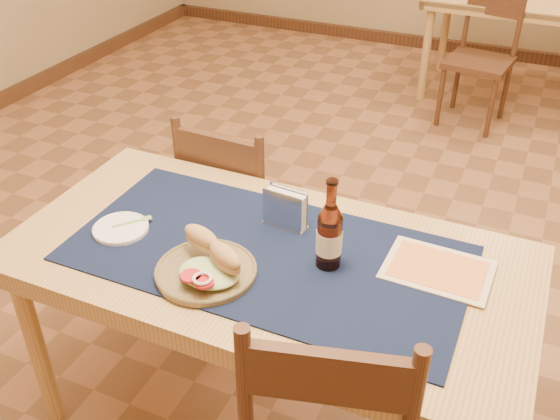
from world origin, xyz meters
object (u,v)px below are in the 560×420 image
at_px(chair_main_far, 240,206).
at_px(napkin_holder, 285,209).
at_px(sandwich_plate, 208,266).
at_px(beer_bottle, 329,235).
at_px(main_table, 267,275).
at_px(back_table, 545,10).

distance_m(chair_main_far, napkin_holder, 0.67).
bearing_deg(napkin_holder, sandwich_plate, -107.75).
xyz_separation_m(chair_main_far, beer_bottle, (0.59, -0.56, 0.39)).
bearing_deg(beer_bottle, main_table, -173.13).
bearing_deg(back_table, main_table, -99.17).
height_order(back_table, napkin_holder, napkin_holder).
distance_m(back_table, napkin_holder, 3.32).
bearing_deg(beer_bottle, napkin_holder, 145.71).
height_order(main_table, beer_bottle, beer_bottle).
distance_m(main_table, sandwich_plate, 0.23).
xyz_separation_m(back_table, napkin_holder, (-0.56, -3.26, 0.15)).
bearing_deg(chair_main_far, beer_bottle, -43.36).
relative_size(main_table, napkin_holder, 10.49).
height_order(main_table, back_table, same).
height_order(main_table, napkin_holder, napkin_holder).
distance_m(main_table, back_table, 3.47).
relative_size(back_table, napkin_holder, 10.58).
bearing_deg(chair_main_far, napkin_holder, -47.09).
distance_m(back_table, sandwich_plate, 3.65).
bearing_deg(main_table, chair_main_far, 124.58).
distance_m(back_table, chair_main_far, 3.00).
xyz_separation_m(main_table, beer_bottle, (0.19, 0.02, 0.19)).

